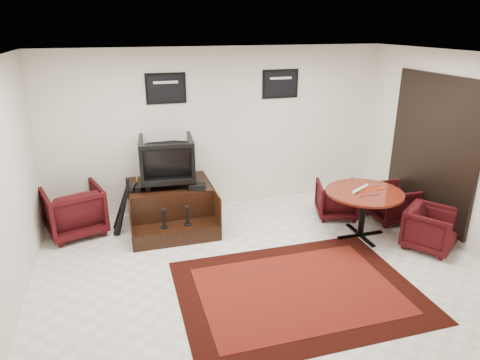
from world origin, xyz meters
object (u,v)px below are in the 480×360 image
(table_chair_window, at_px, (392,201))
(table_chair_back, at_px, (337,198))
(armchair_side, at_px, (74,208))
(meeting_table, at_px, (364,197))
(table_chair_corner, at_px, (431,227))
(shine_chair, at_px, (167,158))
(shine_podium, at_px, (171,207))

(table_chair_window, bearing_deg, table_chair_back, 64.11)
(armchair_side, bearing_deg, meeting_table, 145.32)
(armchair_side, distance_m, table_chair_corner, 5.43)
(shine_chair, xyz_separation_m, table_chair_back, (2.79, -0.60, -0.78))
(shine_podium, distance_m, table_chair_window, 3.71)
(meeting_table, xyz_separation_m, table_chair_back, (-0.01, 0.78, -0.32))
(shine_chair, height_order, table_chair_corner, shine_chair)
(shine_podium, distance_m, table_chair_back, 2.83)
(shine_chair, xyz_separation_m, armchair_side, (-1.49, -0.04, -0.69))
(table_chair_back, bearing_deg, shine_chair, 5.28)
(meeting_table, bearing_deg, table_chair_back, 90.74)
(table_chair_back, bearing_deg, shine_podium, 8.08)
(meeting_table, xyz_separation_m, table_chair_window, (0.81, 0.39, -0.33))
(armchair_side, bearing_deg, table_chair_back, 155.23)
(shine_podium, xyz_separation_m, shine_chair, (0.00, 0.14, 0.80))
(armchair_side, height_order, table_chair_back, armchair_side)
(shine_podium, bearing_deg, shine_chair, 90.00)
(shine_chair, xyz_separation_m, table_chair_window, (3.61, -1.00, -0.78))
(shine_chair, relative_size, table_chair_window, 1.27)
(table_chair_corner, bearing_deg, table_chair_window, 51.97)
(shine_podium, height_order, meeting_table, meeting_table)
(armchair_side, xyz_separation_m, table_chair_corner, (5.06, -1.97, -0.08))
(shine_podium, distance_m, meeting_table, 3.08)
(meeting_table, distance_m, table_chair_back, 0.85)
(table_chair_corner, bearing_deg, table_chair_back, 83.41)
(shine_podium, height_order, table_chair_corner, same)
(meeting_table, relative_size, table_chair_window, 1.70)
(shine_chair, relative_size, table_chair_corner, 1.25)
(shine_podium, relative_size, shine_chair, 1.60)
(table_chair_back, xyz_separation_m, table_chair_window, (0.82, -0.39, -0.00))
(meeting_table, height_order, table_chair_window, meeting_table)
(table_chair_window, bearing_deg, shine_podium, 76.35)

